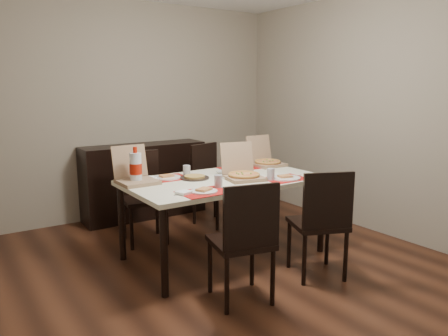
# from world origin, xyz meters

# --- Properties ---
(ground) EXTENTS (3.80, 4.00, 0.02)m
(ground) POSITION_xyz_m (0.00, 0.00, -0.01)
(ground) COLOR #462415
(ground) RESTS_ON ground
(room_walls) EXTENTS (3.84, 4.02, 2.62)m
(room_walls) POSITION_xyz_m (0.00, 0.43, 1.73)
(room_walls) COLOR gray
(room_walls) RESTS_ON ground
(sideboard) EXTENTS (1.50, 0.40, 0.90)m
(sideboard) POSITION_xyz_m (0.00, 1.78, 0.45)
(sideboard) COLOR black
(sideboard) RESTS_ON ground
(dining_table) EXTENTS (1.80, 1.00, 0.75)m
(dining_table) POSITION_xyz_m (0.10, 0.17, 0.68)
(dining_table) COLOR beige
(dining_table) RESTS_ON ground
(chair_near_left) EXTENTS (0.50, 0.50, 0.93)m
(chair_near_left) POSITION_xyz_m (-0.29, -0.69, 0.51)
(chair_near_left) COLOR black
(chair_near_left) RESTS_ON ground
(chair_near_right) EXTENTS (0.55, 0.55, 0.93)m
(chair_near_right) POSITION_xyz_m (0.49, -0.69, 0.51)
(chair_near_right) COLOR black
(chair_near_right) RESTS_ON ground
(chair_far_left) EXTENTS (0.48, 0.48, 0.93)m
(chair_far_left) POSITION_xyz_m (-0.36, 1.01, 0.51)
(chair_far_left) COLOR black
(chair_far_left) RESTS_ON ground
(chair_far_right) EXTENTS (0.52, 0.52, 0.93)m
(chair_far_right) POSITION_xyz_m (0.55, 1.11, 0.51)
(chair_far_right) COLOR black
(chair_far_right) RESTS_ON ground
(setting_near_left) EXTENTS (0.48, 0.30, 0.11)m
(setting_near_left) POSITION_xyz_m (-0.30, -0.16, 0.77)
(setting_near_left) COLOR #B50D0C
(setting_near_left) RESTS_ON dining_table
(setting_near_right) EXTENTS (0.44, 0.30, 0.11)m
(setting_near_right) POSITION_xyz_m (0.53, -0.15, 0.77)
(setting_near_right) COLOR #B50D0C
(setting_near_right) RESTS_ON dining_table
(setting_far_left) EXTENTS (0.49, 0.30, 0.11)m
(setting_far_left) POSITION_xyz_m (-0.31, 0.47, 0.77)
(setting_far_left) COLOR #B50D0C
(setting_far_left) RESTS_ON dining_table
(setting_far_right) EXTENTS (0.46, 0.30, 0.11)m
(setting_far_right) POSITION_xyz_m (0.49, 0.50, 0.77)
(setting_far_right) COLOR #B50D0C
(setting_far_right) RESTS_ON dining_table
(napkin_loose) EXTENTS (0.14, 0.15, 0.02)m
(napkin_loose) POSITION_xyz_m (0.15, 0.18, 0.76)
(napkin_loose) COLOR white
(napkin_loose) RESTS_ON dining_table
(pizza_box_center) EXTENTS (0.39, 0.42, 0.33)m
(pizza_box_center) POSITION_xyz_m (0.23, 0.06, 0.80)
(pizza_box_center) COLOR #87694E
(pizza_box_center) RESTS_ON dining_table
(pizza_box_right) EXTENTS (0.31, 0.35, 0.31)m
(pizza_box_right) POSITION_xyz_m (0.85, 0.48, 0.80)
(pizza_box_right) COLOR #87694E
(pizza_box_right) RESTS_ON dining_table
(pizza_box_left) EXTENTS (0.33, 0.36, 0.32)m
(pizza_box_left) POSITION_xyz_m (-0.65, 0.46, 0.81)
(pizza_box_left) COLOR #87694E
(pizza_box_left) RESTS_ON dining_table
(faina_plate) EXTENTS (0.27, 0.27, 0.03)m
(faina_plate) POSITION_xyz_m (-0.13, 0.32, 0.76)
(faina_plate) COLOR black
(faina_plate) RESTS_ON dining_table
(dip_bowl) EXTENTS (0.14, 0.14, 0.03)m
(dip_bowl) POSITION_xyz_m (0.20, 0.34, 0.77)
(dip_bowl) COLOR white
(dip_bowl) RESTS_ON dining_table
(soda_bottle) EXTENTS (0.11, 0.11, 0.32)m
(soda_bottle) POSITION_xyz_m (-0.66, 0.43, 0.89)
(soda_bottle) COLOR silver
(soda_bottle) RESTS_ON dining_table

